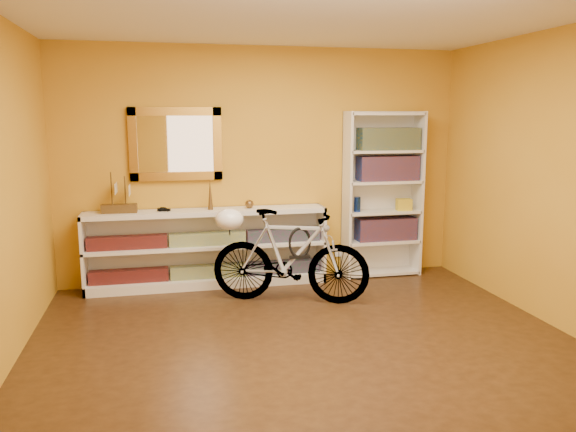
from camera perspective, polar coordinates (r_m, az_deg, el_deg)
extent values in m
cube|color=black|center=(4.75, 1.88, -12.88)|extent=(4.50, 4.00, 0.01)
cube|color=silver|center=(4.44, 2.09, 19.87)|extent=(4.50, 4.00, 0.01)
cube|color=#C0851C|center=(6.36, -2.57, 5.12)|extent=(4.50, 0.01, 2.60)
cube|color=#C0851C|center=(5.43, 25.71, 3.28)|extent=(0.01, 4.00, 2.60)
cube|color=brown|center=(6.21, -11.25, 7.13)|extent=(0.98, 0.06, 0.78)
cube|color=silver|center=(6.73, 5.12, -3.71)|extent=(0.09, 0.02, 0.09)
cube|color=black|center=(6.28, -8.03, -5.54)|extent=(2.50, 0.13, 0.14)
cube|color=navy|center=(6.19, -8.11, -2.28)|extent=(2.50, 0.13, 0.14)
imported|color=black|center=(6.13, -12.39, 0.48)|extent=(0.00, 0.01, 0.00)
cone|color=brown|center=(6.13, -7.85, 2.17)|extent=(0.06, 0.06, 0.33)
sphere|color=brown|center=(6.19, -3.91, 1.21)|extent=(0.09, 0.09, 0.09)
cube|color=maroon|center=(6.71, 9.83, -1.28)|extent=(0.70, 0.22, 0.26)
cube|color=maroon|center=(6.61, 10.01, 4.77)|extent=(0.70, 0.22, 0.28)
cube|color=navy|center=(6.59, 10.10, 7.67)|extent=(0.70, 0.22, 0.25)
cylinder|color=navy|center=(6.51, 7.00, 1.18)|extent=(0.08, 0.08, 0.17)
cube|color=maroon|center=(6.53, 7.94, 7.30)|extent=(0.16, 0.16, 0.16)
cube|color=gold|center=(6.70, 11.61, 1.14)|extent=(0.19, 0.14, 0.13)
imported|color=silver|center=(5.63, 0.24, -4.08)|extent=(0.95, 1.65, 0.94)
ellipsoid|color=white|center=(5.66, -5.93, -0.33)|extent=(0.28, 0.27, 0.21)
torus|color=black|center=(5.58, 1.20, -2.70)|extent=(0.23, 0.02, 0.23)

